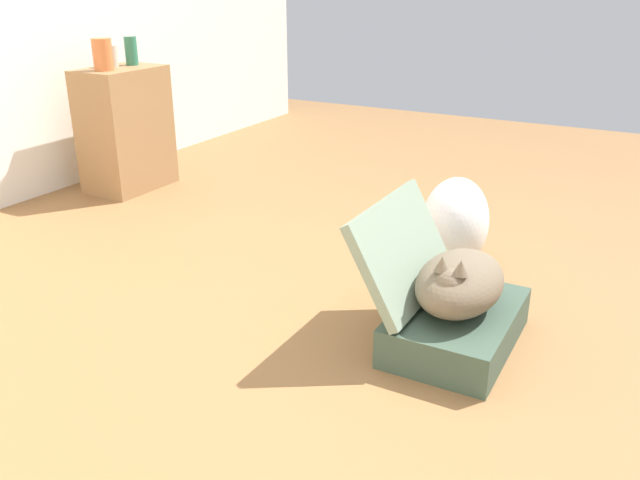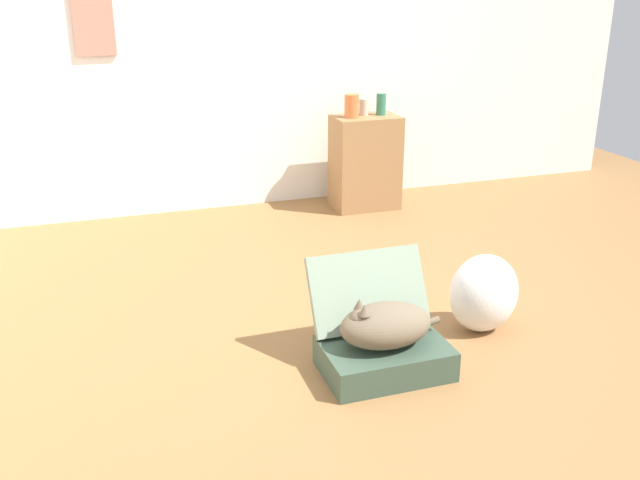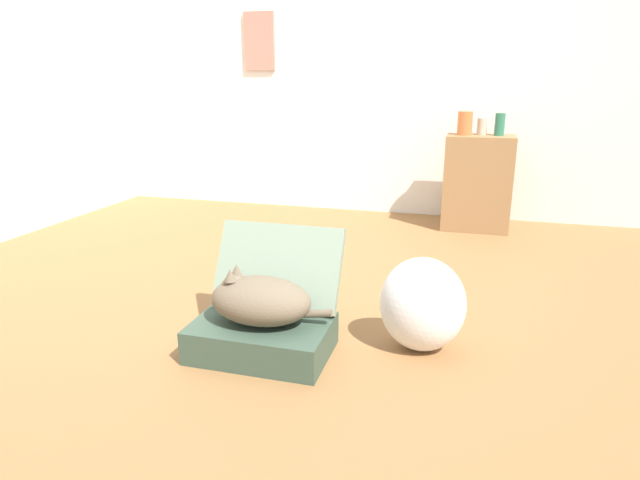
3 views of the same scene
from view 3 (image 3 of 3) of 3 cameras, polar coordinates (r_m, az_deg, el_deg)
name	(u,v)px [view 3 (image 3 of 3)]	position (r m, az deg, el deg)	size (l,w,h in m)	color
ground_plane	(302,312)	(2.69, -1.94, -7.57)	(7.68, 7.68, 0.00)	olive
wall_back	(385,54)	(4.66, 6.88, 18.91)	(6.40, 0.15, 2.60)	silver
suitcase_base	(262,338)	(2.30, -6.13, -10.20)	(0.56, 0.38, 0.14)	#384C3D
suitcase_lid	(278,266)	(2.38, -4.44, -2.78)	(0.56, 0.38, 0.04)	gray
cat	(259,300)	(2.23, -6.42, -6.28)	(0.50, 0.28, 0.23)	brown
plastic_bag_white	(422,305)	(2.30, 10.74, -6.70)	(0.36, 0.28, 0.41)	white
side_table	(477,183)	(4.25, 16.25, 5.79)	(0.49, 0.32, 0.71)	olive
vase_tall	(465,123)	(4.18, 15.03, 11.81)	(0.11, 0.11, 0.17)	#CC6B38
vase_short	(500,124)	(4.21, 18.43, 11.49)	(0.07, 0.07, 0.16)	#2D7051
vase_round	(482,126)	(4.25, 16.71, 11.40)	(0.07, 0.07, 0.12)	#B7AD99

